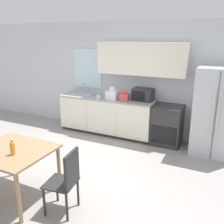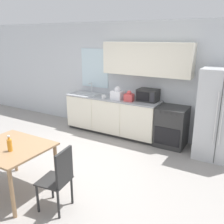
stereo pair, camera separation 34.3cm
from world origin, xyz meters
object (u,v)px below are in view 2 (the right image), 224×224
object	(u,v)px
microwave	(148,95)
coffee_mug	(104,97)
drink_bottle	(10,145)
oven_range	(172,127)
dining_table	(11,152)
dining_chair_side	(60,176)
refrigerator	(222,115)

from	to	relation	value
microwave	coffee_mug	bearing A→B (deg)	-162.12
drink_bottle	oven_range	bearing A→B (deg)	64.73
dining_table	dining_chair_side	bearing A→B (deg)	1.77
dining_table	microwave	bearing A→B (deg)	72.69
refrigerator	microwave	size ratio (longest dim) A/B	3.82
microwave	dining_chair_side	bearing A→B (deg)	-90.32
dining_chair_side	drink_bottle	xyz separation A→B (m)	(-0.79, -0.14, 0.33)
microwave	dining_chair_side	xyz separation A→B (m)	(-0.02, -3.01, -0.53)
oven_range	dining_table	xyz separation A→B (m)	(-1.58, -2.94, 0.23)
microwave	dining_chair_side	size ratio (longest dim) A/B	0.50
dining_chair_side	microwave	bearing A→B (deg)	-8.30
drink_bottle	coffee_mug	bearing A→B (deg)	93.92
microwave	dining_chair_side	distance (m)	3.06
oven_range	dining_chair_side	xyz separation A→B (m)	(-0.65, -2.92, 0.09)
refrigerator	dining_table	xyz separation A→B (m)	(-2.57, -2.88, -0.23)
oven_range	dining_table	distance (m)	3.35
dining_chair_side	refrigerator	bearing A→B (deg)	-37.86
refrigerator	dining_table	size ratio (longest dim) A/B	1.61
oven_range	dining_table	world-z (taller)	oven_range
drink_bottle	refrigerator	bearing A→B (deg)	50.85
microwave	dining_table	world-z (taller)	microwave
coffee_mug	drink_bottle	bearing A→B (deg)	-86.08
microwave	coffee_mug	size ratio (longest dim) A/B	4.34
drink_bottle	dining_chair_side	bearing A→B (deg)	9.77
refrigerator	drink_bottle	world-z (taller)	refrigerator
coffee_mug	drink_bottle	size ratio (longest dim) A/B	0.45
drink_bottle	dining_table	bearing A→B (deg)	142.04
oven_range	microwave	distance (m)	0.89
coffee_mug	dining_table	xyz separation A→B (m)	(0.06, -2.72, -0.30)
oven_range	microwave	world-z (taller)	microwave
coffee_mug	microwave	bearing A→B (deg)	17.88
microwave	dining_table	bearing A→B (deg)	-107.31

